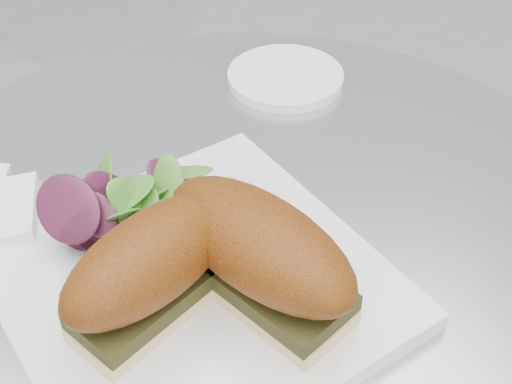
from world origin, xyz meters
The scene contains 5 objects.
plate centered at (-0.06, -0.04, 0.74)m, with size 0.27×0.27×0.02m, color white.
sandwich_left centered at (-0.09, -0.06, 0.79)m, with size 0.16×0.13×0.08m.
sandwich_right centered at (-0.01, -0.07, 0.79)m, with size 0.14×0.18×0.08m.
salad centered at (-0.08, 0.03, 0.77)m, with size 0.12×0.12×0.05m, color #509D33, non-canonical shape.
saucer centered at (0.12, 0.21, 0.74)m, with size 0.13×0.13×0.01m, color white.
Camera 1 is at (-0.14, -0.40, 1.14)m, focal length 50.00 mm.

